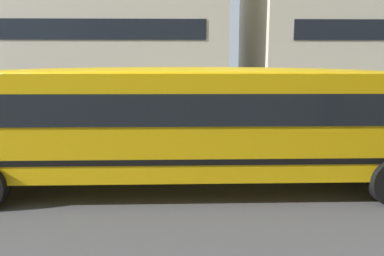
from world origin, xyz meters
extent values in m
plane|color=#4C4C4F|center=(0.00, 0.00, 0.00)|extent=(400.00, 400.00, 0.00)
cube|color=gray|center=(0.00, 7.63, 0.01)|extent=(120.00, 3.00, 0.01)
cube|color=silver|center=(0.00, 0.00, 0.00)|extent=(110.00, 0.16, 0.01)
cube|color=yellow|center=(-1.85, -1.69, 1.50)|extent=(10.32, 2.50, 2.06)
cube|color=black|center=(-1.85, -1.69, 1.87)|extent=(9.70, 2.53, 0.60)
cube|color=black|center=(-1.85, -1.69, 0.89)|extent=(10.34, 2.53, 0.11)
ellipsoid|color=yellow|center=(-1.85, -1.69, 2.52)|extent=(9.91, 2.31, 0.34)
cylinder|color=red|center=(-5.16, -0.40, 1.39)|extent=(0.42, 0.42, 0.03)
cylinder|color=black|center=(-5.78, -0.58, 0.47)|extent=(0.94, 0.28, 0.93)
cylinder|color=black|center=(2.04, -0.46, 0.47)|extent=(0.94, 0.28, 0.93)
cube|color=maroon|center=(-9.51, 4.91, 0.65)|extent=(3.98, 1.90, 0.70)
cube|color=black|center=(-9.66, 4.90, 1.32)|extent=(2.28, 1.67, 0.64)
cylinder|color=black|center=(-8.26, 5.82, 0.30)|extent=(0.61, 0.21, 0.60)
cylinder|color=black|center=(-8.17, 4.13, 0.30)|extent=(0.61, 0.21, 0.60)
cube|color=beige|center=(-7.53, 13.79, 6.40)|extent=(15.82, 9.32, 12.80)
cube|color=black|center=(-7.53, 9.11, 1.92)|extent=(13.29, 0.04, 1.10)
cube|color=black|center=(-7.53, 9.11, 5.12)|extent=(13.29, 0.04, 1.10)
camera|label=1|loc=(-1.91, -8.63, 2.42)|focal=29.67mm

